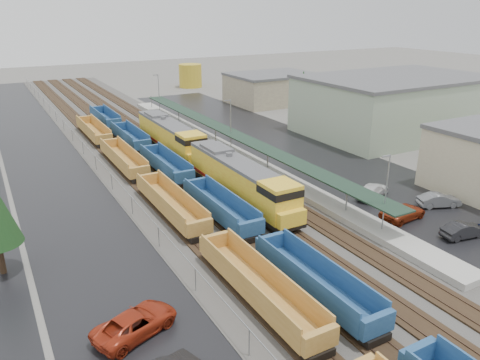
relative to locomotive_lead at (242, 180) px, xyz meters
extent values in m
cube|color=#302D2B|center=(-2.00, 26.54, -2.49)|extent=(20.00, 160.00, 0.08)
cube|color=black|center=(-8.00, 26.54, -2.37)|extent=(2.60, 160.00, 0.15)
cube|color=#473326|center=(-8.72, 26.54, -2.26)|extent=(0.08, 160.00, 0.07)
cube|color=#473326|center=(-7.28, 26.54, -2.26)|extent=(0.08, 160.00, 0.07)
cube|color=black|center=(-4.00, 26.54, -2.37)|extent=(2.60, 160.00, 0.15)
cube|color=#473326|center=(-4.72, 26.54, -2.26)|extent=(0.08, 160.00, 0.07)
cube|color=#473326|center=(-3.28, 26.54, -2.26)|extent=(0.08, 160.00, 0.07)
cube|color=black|center=(0.00, 26.54, -2.37)|extent=(2.60, 160.00, 0.15)
cube|color=#473326|center=(-0.72, 26.54, -2.26)|extent=(0.08, 160.00, 0.07)
cube|color=#473326|center=(0.72, 26.54, -2.26)|extent=(0.08, 160.00, 0.07)
cube|color=black|center=(4.00, 26.54, -2.37)|extent=(2.60, 160.00, 0.15)
cube|color=#473326|center=(3.28, 26.54, -2.26)|extent=(0.08, 160.00, 0.07)
cube|color=#473326|center=(4.72, 26.54, -2.26)|extent=(0.08, 160.00, 0.07)
cube|color=black|center=(-17.00, 26.54, -2.52)|extent=(10.00, 160.00, 0.02)
cube|color=black|center=(17.00, 16.54, -2.52)|extent=(16.00, 100.00, 0.02)
cube|color=#9E9B93|center=(7.50, 16.54, -2.18)|extent=(3.00, 80.00, 0.70)
cylinder|color=gray|center=(7.50, -8.46, -0.63)|extent=(0.16, 0.16, 2.40)
cylinder|color=gray|center=(7.50, 6.54, -0.63)|extent=(0.16, 0.16, 2.40)
cylinder|color=gray|center=(7.50, 21.54, -0.63)|extent=(0.16, 0.16, 2.40)
cylinder|color=gray|center=(7.50, 36.54, -0.63)|extent=(0.16, 0.16, 2.40)
cylinder|color=gray|center=(7.50, 51.54, -0.63)|extent=(0.16, 0.16, 2.40)
cube|color=#192E21|center=(7.50, 16.54, 0.67)|extent=(2.60, 65.00, 0.15)
cylinder|color=gray|center=(7.50, -13.46, 1.47)|extent=(0.12, 0.12, 8.00)
cube|color=gray|center=(7.00, -13.46, 5.37)|extent=(1.00, 0.15, 0.12)
cylinder|color=gray|center=(7.50, 16.54, 1.47)|extent=(0.12, 0.12, 8.00)
cube|color=gray|center=(7.00, 16.54, 5.37)|extent=(1.00, 0.15, 0.12)
cylinder|color=gray|center=(7.50, 46.54, 1.47)|extent=(0.12, 0.12, 8.00)
cube|color=gray|center=(7.00, 46.54, 5.37)|extent=(1.00, 0.15, 0.12)
cylinder|color=gray|center=(-11.50, -21.46, -1.53)|extent=(0.08, 0.08, 2.00)
cylinder|color=gray|center=(-11.50, -13.46, -1.53)|extent=(0.08, 0.08, 2.00)
cylinder|color=gray|center=(-11.50, -5.46, -1.53)|extent=(0.08, 0.08, 2.00)
cylinder|color=gray|center=(-11.50, 2.54, -1.53)|extent=(0.08, 0.08, 2.00)
cylinder|color=gray|center=(-11.50, 10.54, -1.53)|extent=(0.08, 0.08, 2.00)
cylinder|color=gray|center=(-11.50, 18.54, -1.53)|extent=(0.08, 0.08, 2.00)
cylinder|color=gray|center=(-11.50, 26.54, -1.53)|extent=(0.08, 0.08, 2.00)
cylinder|color=gray|center=(-11.50, 34.54, -1.53)|extent=(0.08, 0.08, 2.00)
cylinder|color=gray|center=(-11.50, 42.54, -1.53)|extent=(0.08, 0.08, 2.00)
cylinder|color=gray|center=(-11.50, 50.54, -1.53)|extent=(0.08, 0.08, 2.00)
cylinder|color=gray|center=(-11.50, 58.54, -1.53)|extent=(0.08, 0.08, 2.00)
cylinder|color=gray|center=(-11.50, 66.54, -1.53)|extent=(0.08, 0.08, 2.00)
cylinder|color=gray|center=(-11.50, 74.54, -1.53)|extent=(0.08, 0.08, 2.00)
cylinder|color=gray|center=(-11.50, 82.54, -1.53)|extent=(0.08, 0.08, 2.00)
cylinder|color=gray|center=(-11.50, 90.54, -1.53)|extent=(0.08, 0.08, 2.00)
cylinder|color=gray|center=(-11.50, 98.54, -1.53)|extent=(0.08, 0.08, 2.00)
cube|color=gray|center=(-11.50, 26.54, -0.53)|extent=(0.05, 160.00, 0.05)
cube|color=#99AD92|center=(38.00, 14.54, 1.97)|extent=(30.00, 20.00, 9.00)
cube|color=#59595B|center=(38.00, 14.54, 6.72)|extent=(30.60, 20.40, 0.50)
cube|color=gray|center=(34.00, 46.54, 0.47)|extent=(18.00, 14.00, 6.00)
cube|color=#59595B|center=(34.00, 46.54, 3.72)|extent=(18.36, 14.28, 0.50)
ellipsoid|color=#4E5D48|center=(38.00, 176.54, -2.53)|extent=(196.00, 140.00, 25.20)
ellipsoid|color=#4E5D48|center=(108.00, 186.54, -2.53)|extent=(168.00, 120.00, 21.60)
cylinder|color=#332316|center=(-24.00, -3.46, -1.18)|extent=(0.50, 0.50, 2.70)
cylinder|color=#332316|center=(26.00, 24.54, -1.03)|extent=(0.50, 0.50, 3.00)
cone|color=#173313|center=(26.00, 24.54, 3.97)|extent=(4.40, 4.40, 7.00)
cube|color=black|center=(0.00, 0.74, -1.65)|extent=(3.15, 20.98, 0.42)
cube|color=orange|center=(0.00, 1.79, 0.13)|extent=(2.94, 16.78, 3.15)
cube|color=orange|center=(0.00, -7.44, 0.34)|extent=(3.15, 3.36, 3.57)
cube|color=black|center=(0.00, -7.44, 1.39)|extent=(3.20, 3.41, 0.73)
cube|color=orange|center=(0.00, -9.32, -0.71)|extent=(2.94, 1.05, 1.47)
cube|color=#59595B|center=(0.00, 1.79, 1.81)|extent=(2.99, 16.78, 0.37)
cube|color=maroon|center=(-1.49, 1.79, -1.13)|extent=(0.04, 16.78, 0.37)
cube|color=maroon|center=(1.49, 1.79, -1.13)|extent=(0.04, 16.78, 0.37)
cube|color=black|center=(0.00, 0.74, -2.07)|extent=(2.31, 6.29, 0.63)
cube|color=black|center=(0.00, -6.60, -1.96)|extent=(2.52, 4.20, 0.52)
cube|color=black|center=(0.00, 8.09, -1.96)|extent=(2.52, 4.20, 0.52)
cylinder|color=#59595B|center=(0.00, 2.84, 2.13)|extent=(0.73, 0.73, 0.52)
cube|color=#59595B|center=(0.00, 5.99, 2.07)|extent=(2.52, 4.20, 0.52)
cube|color=black|center=(0.00, 21.74, -1.65)|extent=(3.15, 20.98, 0.42)
cube|color=orange|center=(0.00, 22.79, 0.13)|extent=(2.94, 16.78, 3.15)
cube|color=orange|center=(0.00, 13.56, 0.34)|extent=(3.15, 3.36, 3.57)
cube|color=black|center=(0.00, 13.56, 1.39)|extent=(3.20, 3.41, 0.73)
cube|color=orange|center=(0.00, 11.68, -0.71)|extent=(2.94, 1.05, 1.47)
cube|color=#59595B|center=(0.00, 22.79, 1.81)|extent=(2.99, 16.78, 0.37)
cube|color=maroon|center=(-1.49, 22.79, -1.13)|extent=(0.04, 16.78, 0.37)
cube|color=maroon|center=(1.49, 22.79, -1.13)|extent=(0.04, 16.78, 0.37)
cube|color=black|center=(0.00, 21.74, -2.07)|extent=(2.31, 6.29, 0.63)
cube|color=black|center=(0.00, 14.40, -1.96)|extent=(2.52, 4.20, 0.52)
cube|color=black|center=(0.00, 29.09, -1.96)|extent=(2.52, 4.20, 0.52)
cylinder|color=#59595B|center=(0.00, 23.84, 2.13)|extent=(0.73, 0.73, 0.52)
cube|color=#59595B|center=(0.00, 26.99, 2.07)|extent=(2.52, 4.20, 0.52)
cube|color=#A5742D|center=(-8.00, -16.70, -1.68)|extent=(2.56, 13.88, 0.25)
cube|color=#A5742D|center=(-9.23, -16.70, -0.80)|extent=(0.15, 13.88, 1.78)
cube|color=#A5742D|center=(-6.77, -16.70, -0.80)|extent=(0.15, 13.88, 1.78)
cube|color=#A5742D|center=(-8.00, -23.84, -0.99)|extent=(2.56, 0.49, 1.38)
cube|color=#A5742D|center=(-8.00, -9.57, -0.99)|extent=(2.56, 0.49, 1.38)
cube|color=black|center=(-8.00, -23.15, -1.98)|extent=(1.97, 2.17, 0.49)
cube|color=black|center=(-8.00, -10.26, -1.98)|extent=(1.97, 2.17, 0.49)
cube|color=#A5742D|center=(-8.00, 0.62, -1.68)|extent=(2.56, 13.88, 0.25)
cube|color=#A5742D|center=(-9.23, 0.62, -0.80)|extent=(0.15, 13.88, 1.78)
cube|color=#A5742D|center=(-6.77, 0.62, -0.80)|extent=(0.15, 13.88, 1.78)
cube|color=#A5742D|center=(-8.00, -6.51, -0.99)|extent=(2.56, 0.49, 1.38)
cube|color=#A5742D|center=(-8.00, 7.76, -0.99)|extent=(2.56, 0.49, 1.38)
cube|color=black|center=(-8.00, -5.82, -1.98)|extent=(1.97, 2.17, 0.49)
cube|color=black|center=(-8.00, 7.07, -1.98)|extent=(1.97, 2.17, 0.49)
cube|color=#A5742D|center=(-8.00, 17.95, -1.68)|extent=(2.56, 13.88, 0.25)
cube|color=#A5742D|center=(-9.23, 17.95, -0.80)|extent=(0.15, 13.88, 1.78)
cube|color=#A5742D|center=(-6.77, 17.95, -0.80)|extent=(0.15, 13.88, 1.78)
cube|color=#A5742D|center=(-8.00, 10.82, -0.99)|extent=(2.56, 0.49, 1.38)
cube|color=#A5742D|center=(-8.00, 25.09, -0.99)|extent=(2.56, 0.49, 1.38)
cube|color=black|center=(-8.00, 11.51, -1.98)|extent=(1.97, 2.17, 0.49)
cube|color=black|center=(-8.00, 24.40, -1.98)|extent=(1.97, 2.17, 0.49)
cube|color=#A5742D|center=(-8.00, 35.28, -1.68)|extent=(2.56, 13.88, 0.25)
cube|color=#A5742D|center=(-9.23, 35.28, -0.80)|extent=(0.15, 13.88, 1.78)
cube|color=#A5742D|center=(-6.77, 35.28, -0.80)|extent=(0.15, 13.88, 1.78)
cube|color=#A5742D|center=(-8.00, 28.15, -0.99)|extent=(2.56, 0.49, 1.38)
cube|color=#A5742D|center=(-8.00, 42.42, -0.99)|extent=(2.56, 0.49, 1.38)
cube|color=black|center=(-8.00, 28.84, -1.98)|extent=(1.97, 2.17, 0.49)
cube|color=black|center=(-8.00, 41.73, -1.98)|extent=(1.97, 2.17, 0.49)
cube|color=navy|center=(-4.00, -27.59, -0.96)|extent=(2.63, 0.51, 1.41)
cube|color=navy|center=(-4.00, -18.26, -1.67)|extent=(2.63, 11.99, 0.25)
cube|color=navy|center=(-5.26, -18.26, -0.76)|extent=(0.15, 11.99, 1.82)
cube|color=navy|center=(-2.74, -18.26, -0.76)|extent=(0.15, 11.99, 1.82)
cube|color=navy|center=(-4.00, -24.46, -0.96)|extent=(2.63, 0.51, 1.41)
cube|color=navy|center=(-4.00, -12.07, -0.96)|extent=(2.63, 0.51, 1.41)
cube|color=black|center=(-4.00, -23.75, -1.97)|extent=(2.02, 2.22, 0.51)
cube|color=black|center=(-4.00, -12.78, -1.97)|extent=(2.02, 2.22, 0.51)
cube|color=navy|center=(-4.00, -2.74, -1.67)|extent=(2.63, 11.99, 0.25)
cube|color=navy|center=(-5.26, -2.74, -0.76)|extent=(0.15, 11.99, 1.82)
cube|color=navy|center=(-2.74, -2.74, -0.76)|extent=(0.15, 11.99, 1.82)
cube|color=navy|center=(-4.00, -8.94, -0.96)|extent=(2.63, 0.51, 1.41)
cube|color=navy|center=(-4.00, 3.45, -0.96)|extent=(2.63, 0.51, 1.41)
cube|color=black|center=(-4.00, -8.23, -1.97)|extent=(2.02, 2.22, 0.51)
cube|color=black|center=(-4.00, 2.75, -1.97)|extent=(2.02, 2.22, 0.51)
cube|color=navy|center=(-4.00, 12.78, -1.67)|extent=(2.63, 11.99, 0.25)
cube|color=navy|center=(-5.26, 12.78, -0.76)|extent=(0.15, 11.99, 1.82)
cube|color=navy|center=(-2.74, 12.78, -0.76)|extent=(0.15, 11.99, 1.82)
cube|color=navy|center=(-4.00, 6.59, -0.96)|extent=(2.63, 0.51, 1.41)
cube|color=navy|center=(-4.00, 18.98, -0.96)|extent=(2.63, 0.51, 1.41)
cube|color=black|center=(-4.00, 7.29, -1.97)|extent=(2.02, 2.22, 0.51)
cube|color=black|center=(-4.00, 18.27, -1.97)|extent=(2.02, 2.22, 0.51)
cube|color=navy|center=(-4.00, 28.30, -1.67)|extent=(2.63, 11.99, 0.25)
cube|color=navy|center=(-5.26, 28.30, -0.76)|extent=(0.15, 11.99, 1.82)
cube|color=navy|center=(-2.74, 28.30, -0.76)|extent=(0.15, 11.99, 1.82)
cube|color=navy|center=(-4.00, 22.11, -0.96)|extent=(2.63, 0.51, 1.41)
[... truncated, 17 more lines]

